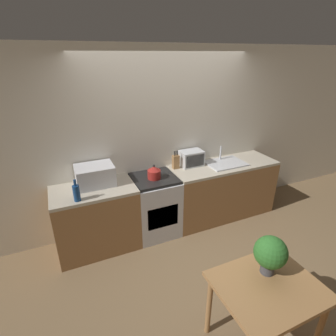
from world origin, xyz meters
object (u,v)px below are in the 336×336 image
(toaster_oven, at_px, (192,158))
(stove_range, at_px, (155,205))
(bottle, at_px, (76,193))
(kettle, at_px, (154,172))
(microwave, at_px, (95,175))
(dining_table, at_px, (267,294))

(toaster_oven, bearing_deg, stove_range, -166.05)
(stove_range, xyz_separation_m, bottle, (-1.04, -0.22, 0.56))
(bottle, bearing_deg, toaster_oven, 12.66)
(kettle, bearing_deg, bottle, -169.59)
(bottle, height_order, toaster_oven, bottle)
(microwave, relative_size, toaster_oven, 1.40)
(microwave, distance_m, dining_table, 2.33)
(microwave, xyz_separation_m, dining_table, (1.02, -2.06, -0.40))
(bottle, xyz_separation_m, toaster_oven, (1.71, 0.39, 0.01))
(toaster_oven, bearing_deg, bottle, -167.34)
(toaster_oven, distance_m, dining_table, 2.20)
(bottle, bearing_deg, dining_table, -53.49)
(microwave, bearing_deg, kettle, -10.12)
(kettle, height_order, microwave, microwave)
(microwave, bearing_deg, dining_table, -63.76)
(stove_range, height_order, bottle, bottle)
(bottle, relative_size, toaster_oven, 0.79)
(kettle, xyz_separation_m, toaster_oven, (0.68, 0.20, 0.03))
(bottle, distance_m, dining_table, 2.19)
(kettle, bearing_deg, microwave, 169.88)
(microwave, distance_m, bottle, 0.42)
(toaster_oven, bearing_deg, kettle, -164.02)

